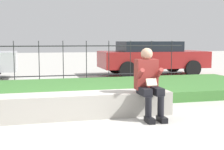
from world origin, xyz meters
The scene contains 6 objects.
ground_plane centered at (0.00, 0.00, 0.00)m, with size 60.00×60.00×0.00m, color #B2AFA8.
stone_bench centered at (0.02, 0.00, 0.19)m, with size 3.03×0.58×0.42m.
person_seated_reader centered at (1.04, -0.32, 0.66)m, with size 0.42×0.73×1.22m.
grass_berm centered at (0.00, 2.27, 0.12)m, with size 9.98×3.14×0.23m.
iron_fence centered at (0.00, 4.26, 0.71)m, with size 7.98×0.03×1.34m.
car_parked_right centered at (3.59, 5.99, 0.72)m, with size 4.11×1.97×1.32m.
Camera 1 is at (-0.91, -5.41, 1.35)m, focal length 50.00 mm.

